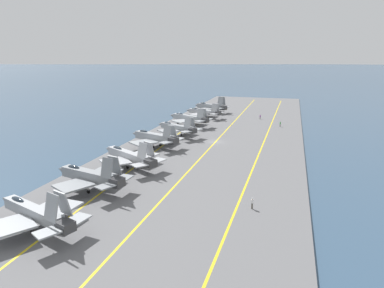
# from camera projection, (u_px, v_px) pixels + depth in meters

# --- Properties ---
(ground_plane) EXTENTS (2000.00, 2000.00, 0.00)m
(ground_plane) POSITION_uv_depth(u_px,v_px,m) (215.00, 143.00, 92.43)
(ground_plane) COLOR #334C66
(carrier_deck) EXTENTS (213.33, 45.59, 0.40)m
(carrier_deck) POSITION_uv_depth(u_px,v_px,m) (215.00, 143.00, 92.38)
(carrier_deck) COLOR slate
(carrier_deck) RESTS_ON ground
(deck_stripe_foul_line) EXTENTS (191.99, 2.75, 0.01)m
(deck_stripe_foul_line) POSITION_uv_depth(u_px,v_px,m) (263.00, 145.00, 88.94)
(deck_stripe_foul_line) COLOR yellow
(deck_stripe_foul_line) RESTS_ON carrier_deck
(deck_stripe_centerline) EXTENTS (192.00, 0.36, 0.01)m
(deck_stripe_centerline) POSITION_uv_depth(u_px,v_px,m) (215.00, 142.00, 92.33)
(deck_stripe_centerline) COLOR yellow
(deck_stripe_centerline) RESTS_ON carrier_deck
(deck_stripe_edge_line) EXTENTS (191.87, 7.63, 0.01)m
(deck_stripe_edge_line) POSITION_uv_depth(u_px,v_px,m) (172.00, 139.00, 95.73)
(deck_stripe_edge_line) COLOR yellow
(deck_stripe_edge_line) RESTS_ON carrier_deck
(parked_jet_nearest) EXTENTS (12.54, 16.14, 6.55)m
(parked_jet_nearest) POSITION_uv_depth(u_px,v_px,m) (35.00, 212.00, 45.09)
(parked_jet_nearest) COLOR #93999E
(parked_jet_nearest) RESTS_ON carrier_deck
(parked_jet_second) EXTENTS (13.01, 15.24, 6.76)m
(parked_jet_second) POSITION_uv_depth(u_px,v_px,m) (89.00, 176.00, 58.47)
(parked_jet_second) COLOR gray
(parked_jet_second) RESTS_ON carrier_deck
(parked_jet_third) EXTENTS (13.06, 16.65, 6.32)m
(parked_jet_third) POSITION_uv_depth(u_px,v_px,m) (129.00, 156.00, 71.03)
(parked_jet_third) COLOR #A8AAAF
(parked_jet_third) RESTS_ON carrier_deck
(parked_jet_fourth) EXTENTS (14.12, 15.49, 6.11)m
(parked_jet_fourth) POSITION_uv_depth(u_px,v_px,m) (154.00, 137.00, 86.87)
(parked_jet_fourth) COLOR #93999E
(parked_jet_fourth) RESTS_ON carrier_deck
(parked_jet_fifth) EXTENTS (12.17, 15.21, 6.13)m
(parked_jet_fifth) POSITION_uv_depth(u_px,v_px,m) (177.00, 127.00, 98.27)
(parked_jet_fifth) COLOR #93999E
(parked_jet_fifth) RESTS_ON carrier_deck
(parked_jet_sixth) EXTENTS (13.13, 16.14, 6.29)m
(parked_jet_sixth) POSITION_uv_depth(u_px,v_px,m) (189.00, 118.00, 112.78)
(parked_jet_sixth) COLOR #9EA3A8
(parked_jet_sixth) RESTS_ON carrier_deck
(parked_jet_seventh) EXTENTS (13.15, 15.29, 5.82)m
(parked_jet_seventh) POSITION_uv_depth(u_px,v_px,m) (204.00, 112.00, 127.40)
(parked_jet_seventh) COLOR #A8AAAF
(parked_jet_seventh) RESTS_ON carrier_deck
(parked_jet_eighth) EXTENTS (12.58, 15.51, 6.70)m
(parked_jet_eighth) POSITION_uv_depth(u_px,v_px,m) (211.00, 106.00, 140.75)
(parked_jet_eighth) COLOR gray
(parked_jet_eighth) RESTS_ON carrier_deck
(crew_white_vest) EXTENTS (0.29, 0.40, 1.78)m
(crew_white_vest) POSITION_uv_depth(u_px,v_px,m) (252.00, 203.00, 51.68)
(crew_white_vest) COLOR #4C473D
(crew_white_vest) RESTS_ON carrier_deck
(crew_purple_vest) EXTENTS (0.46, 0.42, 1.69)m
(crew_purple_vest) POSITION_uv_depth(u_px,v_px,m) (260.00, 117.00, 125.58)
(crew_purple_vest) COLOR #383328
(crew_purple_vest) RESTS_ON carrier_deck
(crew_green_vest) EXTENTS (0.45, 0.38, 1.72)m
(crew_green_vest) POSITION_uv_depth(u_px,v_px,m) (280.00, 124.00, 112.15)
(crew_green_vest) COLOR #4C473D
(crew_green_vest) RESTS_ON carrier_deck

